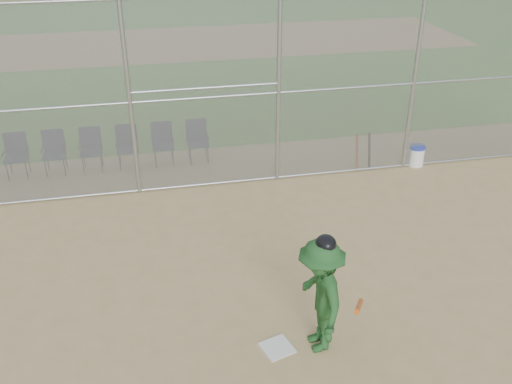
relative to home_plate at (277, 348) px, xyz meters
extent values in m
plane|color=tan|center=(0.25, 0.11, -0.01)|extent=(100.00, 100.00, 0.00)
plane|color=#2C6C20|center=(0.25, 18.11, 0.00)|extent=(100.00, 100.00, 0.00)
plane|color=tan|center=(0.25, 18.11, 0.00)|extent=(24.00, 24.00, 0.00)
cube|color=gray|center=(0.25, 5.11, 1.99)|extent=(16.00, 0.02, 4.00)
cube|color=silver|center=(0.00, 0.00, 0.00)|extent=(0.51, 0.51, 0.02)
imported|color=#205022|center=(0.56, -0.04, 0.86)|extent=(0.65, 1.13, 1.74)
ellipsoid|color=black|center=(0.56, -0.04, 1.70)|extent=(0.27, 0.30, 0.23)
cylinder|color=#E65715|center=(0.96, -0.44, 0.94)|extent=(0.42, 0.72, 0.46)
cylinder|color=white|center=(4.58, 5.17, 0.20)|extent=(0.36, 0.36, 0.43)
cylinder|color=#2536A2|center=(4.58, 5.17, 0.44)|extent=(0.38, 0.38, 0.06)
cylinder|color=#D84C14|center=(3.14, 5.25, 0.41)|extent=(0.06, 0.22, 0.85)
cylinder|color=black|center=(3.44, 5.25, 0.41)|extent=(0.06, 0.25, 0.84)
camera|label=1|loc=(-1.53, -5.84, 5.72)|focal=40.00mm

